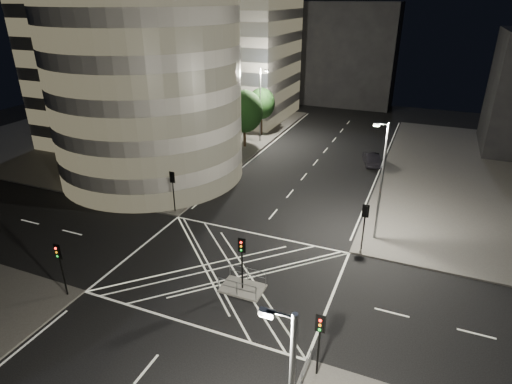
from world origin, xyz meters
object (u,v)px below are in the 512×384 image
at_px(traffic_signal_fl, 173,184).
at_px(street_lamp_right_far, 381,179).
at_px(street_lamp_left_far, 261,103).
at_px(traffic_signal_fr, 365,219).
at_px(traffic_signal_island, 242,254).
at_px(traffic_signal_nl, 60,260).
at_px(street_lamp_left_near, 194,140).
at_px(traffic_signal_nr, 320,334).
at_px(sedan, 371,159).
at_px(central_island, 243,288).

relative_size(traffic_signal_fl, street_lamp_right_far, 0.40).
xyz_separation_m(street_lamp_left_far, street_lamp_right_far, (18.87, -21.00, 0.00)).
bearing_deg(street_lamp_right_far, street_lamp_left_far, 131.94).
xyz_separation_m(traffic_signal_fr, traffic_signal_island, (-6.80, -8.30, 0.00)).
relative_size(traffic_signal_fl, traffic_signal_nl, 1.00).
height_order(traffic_signal_fr, street_lamp_left_near, street_lamp_left_near).
distance_m(traffic_signal_nl, traffic_signal_nr, 17.60).
bearing_deg(street_lamp_right_far, sedan, 99.50).
relative_size(street_lamp_left_near, sedan, 2.18).
bearing_deg(traffic_signal_island, street_lamp_right_far, 54.70).
bearing_deg(traffic_signal_nr, traffic_signal_fr, 90.00).
xyz_separation_m(traffic_signal_nr, traffic_signal_island, (-6.80, 5.30, 0.00)).
xyz_separation_m(traffic_signal_fl, street_lamp_right_far, (18.24, 2.20, 2.63)).
height_order(street_lamp_right_far, sedan, street_lamp_right_far).
height_order(traffic_signal_nl, traffic_signal_fr, same).
xyz_separation_m(traffic_signal_nl, street_lamp_left_near, (-0.64, 18.80, 2.63)).
bearing_deg(traffic_signal_fl, traffic_signal_island, -37.54).
distance_m(central_island, sedan, 28.83).
distance_m(traffic_signal_fl, sedan, 25.37).
height_order(traffic_signal_fl, sedan, traffic_signal_fl).
bearing_deg(sedan, central_island, 64.58).
height_order(traffic_signal_nr, traffic_signal_island, same).
distance_m(traffic_signal_fr, street_lamp_right_far, 3.48).
distance_m(traffic_signal_nr, traffic_signal_island, 8.62).
distance_m(traffic_signal_nl, sedan, 37.12).
height_order(traffic_signal_island, street_lamp_right_far, street_lamp_right_far).
height_order(traffic_signal_fl, traffic_signal_fr, same).
bearing_deg(traffic_signal_nl, traffic_signal_fr, 37.69).
relative_size(central_island, traffic_signal_nr, 0.75).
bearing_deg(traffic_signal_nr, street_lamp_left_far, 116.36).
bearing_deg(traffic_signal_fl, street_lamp_left_near, 96.97).
relative_size(central_island, traffic_signal_island, 0.75).
xyz_separation_m(traffic_signal_fl, traffic_signal_nr, (17.60, -13.60, 0.00)).
relative_size(street_lamp_left_near, street_lamp_right_far, 1.00).
bearing_deg(traffic_signal_island, street_lamp_left_near, 130.27).
bearing_deg(traffic_signal_nl, central_island, 26.14).
xyz_separation_m(central_island, traffic_signal_fr, (6.80, 8.30, 2.84)).
xyz_separation_m(traffic_signal_fr, street_lamp_left_far, (-18.24, 23.20, 2.63)).
height_order(traffic_signal_fl, traffic_signal_nr, same).
bearing_deg(street_lamp_left_far, central_island, -70.05).
relative_size(traffic_signal_island, street_lamp_right_far, 0.40).
distance_m(traffic_signal_fr, street_lamp_left_far, 29.63).
height_order(traffic_signal_fr, sedan, traffic_signal_fr).
bearing_deg(traffic_signal_nr, street_lamp_left_near, 134.13).
relative_size(central_island, traffic_signal_nl, 0.75).
bearing_deg(sedan, street_lamp_left_far, -27.36).
xyz_separation_m(street_lamp_left_far, sedan, (15.86, -3.02, -4.78)).
distance_m(traffic_signal_fl, street_lamp_left_near, 5.86).
height_order(traffic_signal_island, sedan, traffic_signal_island).
bearing_deg(traffic_signal_nl, sedan, 65.74).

